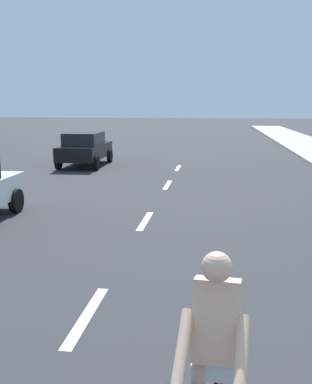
# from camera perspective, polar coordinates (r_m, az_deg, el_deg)

# --- Properties ---
(ground_plane) EXTENTS (160.00, 160.00, 0.00)m
(ground_plane) POSITION_cam_1_polar(r_m,az_deg,el_deg) (17.69, 2.14, 1.97)
(ground_plane) COLOR #2D2D33
(lane_stripe_2) EXTENTS (0.16, 1.80, 0.01)m
(lane_stripe_2) POSITION_cam_1_polar(r_m,az_deg,el_deg) (6.34, -8.91, -15.42)
(lane_stripe_2) COLOR white
(lane_stripe_2) RESTS_ON ground
(lane_stripe_3) EXTENTS (0.16, 1.80, 0.01)m
(lane_stripe_3) POSITION_cam_1_polar(r_m,az_deg,el_deg) (10.98, -1.39, -3.73)
(lane_stripe_3) COLOR white
(lane_stripe_3) RESTS_ON ground
(lane_stripe_4) EXTENTS (0.16, 1.80, 0.01)m
(lane_stripe_4) POSITION_cam_1_polar(r_m,az_deg,el_deg) (15.89, 1.50, 0.93)
(lane_stripe_4) COLOR white
(lane_stripe_4) RESTS_ON ground
(lane_stripe_5) EXTENTS (0.16, 1.80, 0.01)m
(lane_stripe_5) POSITION_cam_1_polar(r_m,az_deg,el_deg) (20.21, 2.85, 3.12)
(lane_stripe_5) COLOR white
(lane_stripe_5) RESTS_ON ground
(cyclist) EXTENTS (0.64, 1.71, 1.82)m
(cyclist) POSITION_cam_1_polar(r_m,az_deg,el_deg) (3.54, 6.47, -23.26)
(cyclist) COLOR black
(cyclist) RESTS_ON ground
(parked_car_black) EXTENTS (1.98, 4.12, 1.57)m
(parked_car_black) POSITION_cam_1_polar(r_m,az_deg,el_deg) (21.09, -9.12, 5.61)
(parked_car_black) COLOR black
(parked_car_black) RESTS_ON ground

